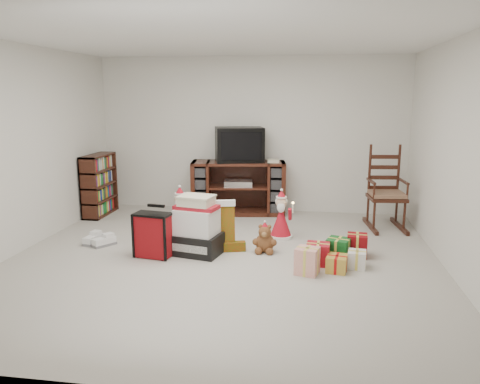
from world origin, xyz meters
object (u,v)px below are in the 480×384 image
sneaker_pair (99,241)px  gift_pile (197,229)px  tv_stand (238,188)px  teddy_bear (265,240)px  red_suitcase (153,235)px  rocking_chair (386,199)px  crt_television (239,144)px  gift_cluster (336,255)px  mrs_claus_figurine (180,216)px  santa_figurine (281,220)px  bookshelf (99,186)px

sneaker_pair → gift_pile: bearing=12.6°
tv_stand → gift_pile: tv_stand is taller
tv_stand → teddy_bear: tv_stand is taller
red_suitcase → teddy_bear: size_ratio=1.82×
sneaker_pair → tv_stand: bearing=70.5°
rocking_chair → crt_television: 2.38m
sneaker_pair → gift_cluster: 3.00m
rocking_chair → red_suitcase: 3.39m
gift_pile → gift_cluster: bearing=7.6°
red_suitcase → mrs_claus_figurine: mrs_claus_figurine is taller
santa_figurine → sneaker_pair: bearing=-164.2°
gift_pile → crt_television: (0.19, 2.07, 0.81)m
bookshelf → red_suitcase: bearing=-50.2°
bookshelf → rocking_chair: size_ratio=0.79×
rocking_chair → crt_television: crt_television is taller
mrs_claus_figurine → gift_cluster: 2.27m
gift_cluster → crt_television: crt_television is taller
bookshelf → santa_figurine: bookshelf is taller
gift_pile → crt_television: 2.23m
rocking_chair → gift_cluster: (-0.77, -1.71, -0.30)m
santa_figurine → gift_cluster: santa_figurine is taller
santa_figurine → mrs_claus_figurine: size_ratio=0.99×
bookshelf → santa_figurine: (2.95, -0.83, -0.21)m
rocking_chair → santa_figurine: rocking_chair is taller
bookshelf → gift_cluster: bearing=-25.9°
teddy_bear → crt_television: bearing=107.9°
gift_cluster → gift_pile: bearing=175.4°
bookshelf → rocking_chair: bearing=-0.7°
rocking_chair → mrs_claus_figurine: (-2.84, -0.79, -0.17)m
gift_pile → crt_television: size_ratio=0.83×
red_suitcase → crt_television: bearing=82.3°
sneaker_pair → crt_television: (1.54, 1.91, 1.07)m
gift_pile → teddy_bear: 0.84m
red_suitcase → sneaker_pair: bearing=167.3°
tv_stand → rocking_chair: rocking_chair is taller
gift_pile → santa_figurine: bearing=52.4°
teddy_bear → santa_figurine: santa_figurine is taller
rocking_chair → teddy_bear: (-1.61, -1.39, -0.27)m
bookshelf → teddy_bear: size_ratio=2.83×
mrs_claus_figurine → sneaker_pair: 1.13m
rocking_chair → gift_pile: rocking_chair is taller
tv_stand → sneaker_pair: tv_stand is taller
bookshelf → sneaker_pair: 1.67m
rocking_chair → crt_television: (-2.22, 0.49, 0.70)m
red_suitcase → gift_cluster: (2.12, 0.05, -0.15)m
bookshelf → gift_pile: bearing=-39.3°
red_suitcase → rocking_chair: bearing=40.3°
sneaker_pair → gift_cluster: (2.98, -0.29, 0.07)m
crt_television → bookshelf: bearing=175.7°
red_suitcase → crt_television: crt_television is taller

